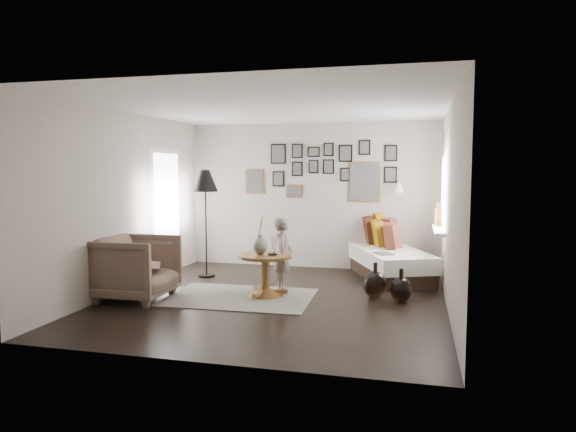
% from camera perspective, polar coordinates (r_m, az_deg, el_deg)
% --- Properties ---
extents(ground, '(4.80, 4.80, 0.00)m').
position_cam_1_polar(ground, '(7.11, -1.39, -9.21)').
color(ground, black).
rests_on(ground, ground).
extents(wall_back, '(4.50, 0.00, 4.50)m').
position_cam_1_polar(wall_back, '(9.23, 2.56, 2.27)').
color(wall_back, '#ADA298').
rests_on(wall_back, ground).
extents(wall_front, '(4.50, 0.00, 4.50)m').
position_cam_1_polar(wall_front, '(4.64, -9.33, -0.65)').
color(wall_front, '#ADA298').
rests_on(wall_front, ground).
extents(wall_left, '(0.00, 4.80, 4.80)m').
position_cam_1_polar(wall_left, '(7.81, -17.55, 1.51)').
color(wall_left, '#ADA298').
rests_on(wall_left, ground).
extents(wall_right, '(0.00, 4.80, 4.80)m').
position_cam_1_polar(wall_right, '(6.66, 17.58, 0.92)').
color(wall_right, '#ADA298').
rests_on(wall_right, ground).
extents(ceiling, '(4.80, 4.80, 0.00)m').
position_cam_1_polar(ceiling, '(6.94, -1.43, 12.08)').
color(ceiling, white).
rests_on(ceiling, wall_back).
extents(door_left, '(0.00, 2.14, 2.14)m').
position_cam_1_polar(door_left, '(8.86, -13.36, 0.40)').
color(door_left, white).
rests_on(door_left, wall_left).
extents(window_right, '(0.15, 1.32, 1.30)m').
position_cam_1_polar(window_right, '(8.03, 16.40, -1.00)').
color(window_right, white).
rests_on(window_right, wall_right).
extents(gallery_wall, '(2.74, 0.03, 1.08)m').
position_cam_1_polar(gallery_wall, '(9.15, 4.32, 5.01)').
color(gallery_wall, brown).
rests_on(gallery_wall, wall_back).
extents(wall_sconce, '(0.18, 0.36, 0.16)m').
position_cam_1_polar(wall_sconce, '(8.78, 12.19, 3.08)').
color(wall_sconce, white).
rests_on(wall_sconce, wall_back).
extents(rug, '(2.04, 1.46, 0.01)m').
position_cam_1_polar(rug, '(7.22, -5.38, -8.97)').
color(rug, '#B4AC9E').
rests_on(rug, ground).
extents(pedestal_table, '(0.75, 0.75, 0.59)m').
position_cam_1_polar(pedestal_table, '(7.22, -2.53, -6.78)').
color(pedestal_table, brown).
rests_on(pedestal_table, ground).
extents(vase, '(0.21, 0.21, 0.53)m').
position_cam_1_polar(vase, '(7.18, -3.11, -2.96)').
color(vase, black).
rests_on(vase, pedestal_table).
extents(candles, '(0.13, 0.13, 0.28)m').
position_cam_1_polar(candles, '(7.11, -1.69, -3.27)').
color(candles, black).
rests_on(candles, pedestal_table).
extents(daybed, '(1.62, 2.25, 1.03)m').
position_cam_1_polar(daybed, '(8.70, 11.16, -4.43)').
color(daybed, black).
rests_on(daybed, ground).
extents(magazine_on_daybed, '(0.36, 0.39, 0.02)m').
position_cam_1_polar(magazine_on_daybed, '(8.04, 10.57, -4.12)').
color(magazine_on_daybed, black).
rests_on(magazine_on_daybed, daybed).
extents(armchair, '(0.97, 0.94, 0.87)m').
position_cam_1_polar(armchair, '(7.30, -16.53, -5.53)').
color(armchair, brown).
rests_on(armchair, ground).
extents(armchair_cushion, '(0.41, 0.42, 0.18)m').
position_cam_1_polar(armchair_cushion, '(7.32, -16.13, -5.15)').
color(armchair_cushion, silver).
rests_on(armchair_cushion, armchair).
extents(floor_lamp, '(0.41, 0.41, 1.76)m').
position_cam_1_polar(floor_lamp, '(8.49, -9.17, 3.44)').
color(floor_lamp, black).
rests_on(floor_lamp, ground).
extents(magazine_basket, '(0.37, 0.37, 0.35)m').
position_cam_1_polar(magazine_basket, '(7.48, -17.30, -7.35)').
color(magazine_basket, black).
rests_on(magazine_basket, ground).
extents(demijohn_large, '(0.33, 0.33, 0.50)m').
position_cam_1_polar(demijohn_large, '(7.20, 9.66, -7.52)').
color(demijohn_large, black).
rests_on(demijohn_large, ground).
extents(demijohn_small, '(0.29, 0.29, 0.45)m').
position_cam_1_polar(demijohn_small, '(7.07, 12.44, -7.99)').
color(demijohn_small, black).
rests_on(demijohn_small, ground).
extents(child, '(0.30, 0.42, 1.08)m').
position_cam_1_polar(child, '(7.37, -0.53, -4.40)').
color(child, '#695C53').
rests_on(child, ground).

